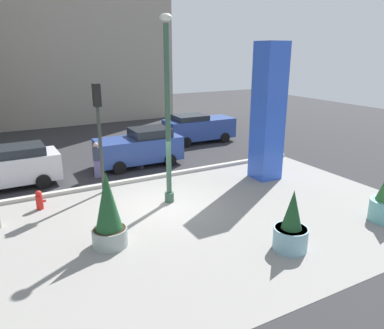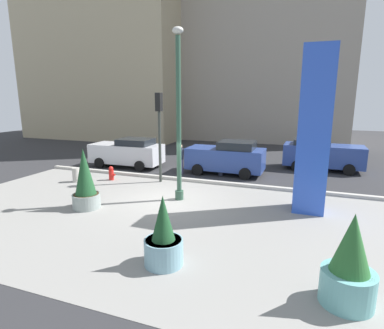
{
  "view_description": "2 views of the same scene",
  "coord_description": "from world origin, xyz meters",
  "px_view_note": "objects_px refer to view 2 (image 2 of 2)",
  "views": [
    {
      "loc": [
        -5.2,
        -12.19,
        5.82
      ],
      "look_at": [
        1.3,
        -0.17,
        1.55
      ],
      "focal_mm": 34.59,
      "sensor_mm": 36.0,
      "label": 1
    },
    {
      "loc": [
        5.46,
        -11.63,
        4.38
      ],
      "look_at": [
        1.12,
        0.11,
        1.62
      ],
      "focal_mm": 29.13,
      "sensor_mm": 36.0,
      "label": 2
    }
  ],
  "objects_px": {
    "car_curb_east": "(227,157)",
    "concrete_bollard": "(76,175)",
    "car_curb_west": "(322,154)",
    "traffic_light_far_side": "(159,123)",
    "art_pillar_blue": "(314,132)",
    "car_intersection": "(128,152)",
    "lamp_post": "(179,120)",
    "fire_hydrant": "(111,173)",
    "potted_plant_mid_plaza": "(163,239)",
    "potted_plant_near_right": "(349,267)",
    "pedestrian_on_sidewalk": "(180,157)",
    "pedestrian_crossing": "(221,159)",
    "potted_plant_near_left": "(85,183)"
  },
  "relations": [
    {
      "from": "potted_plant_near_left",
      "to": "car_curb_east",
      "type": "height_order",
      "value": "potted_plant_near_left"
    },
    {
      "from": "concrete_bollard",
      "to": "traffic_light_far_side",
      "type": "relative_size",
      "value": 0.16
    },
    {
      "from": "fire_hydrant",
      "to": "car_curb_west",
      "type": "bearing_deg",
      "value": 31.56
    },
    {
      "from": "potted_plant_near_right",
      "to": "fire_hydrant",
      "type": "height_order",
      "value": "potted_plant_near_right"
    },
    {
      "from": "art_pillar_blue",
      "to": "car_intersection",
      "type": "height_order",
      "value": "art_pillar_blue"
    },
    {
      "from": "car_curb_east",
      "to": "concrete_bollard",
      "type": "bearing_deg",
      "value": -147.14
    },
    {
      "from": "car_curb_west",
      "to": "pedestrian_crossing",
      "type": "relative_size",
      "value": 2.69
    },
    {
      "from": "potted_plant_mid_plaza",
      "to": "art_pillar_blue",
      "type": "bearing_deg",
      "value": 57.57
    },
    {
      "from": "lamp_post",
      "to": "car_curb_east",
      "type": "distance_m",
      "value": 5.82
    },
    {
      "from": "fire_hydrant",
      "to": "traffic_light_far_side",
      "type": "bearing_deg",
      "value": 12.74
    },
    {
      "from": "lamp_post",
      "to": "fire_hydrant",
      "type": "bearing_deg",
      "value": 159.79
    },
    {
      "from": "traffic_light_far_side",
      "to": "car_curb_west",
      "type": "xyz_separation_m",
      "value": [
        7.94,
        5.89,
        -2.11
      ]
    },
    {
      "from": "fire_hydrant",
      "to": "traffic_light_far_side",
      "type": "height_order",
      "value": "traffic_light_far_side"
    },
    {
      "from": "potted_plant_near_right",
      "to": "traffic_light_far_side",
      "type": "xyz_separation_m",
      "value": [
        -8.03,
        7.45,
        2.19
      ]
    },
    {
      "from": "pedestrian_on_sidewalk",
      "to": "potted_plant_mid_plaza",
      "type": "bearing_deg",
      "value": -70.2
    },
    {
      "from": "art_pillar_blue",
      "to": "pedestrian_crossing",
      "type": "relative_size",
      "value": 3.64
    },
    {
      "from": "car_curb_east",
      "to": "traffic_light_far_side",
      "type": "bearing_deg",
      "value": -133.55
    },
    {
      "from": "potted_plant_near_left",
      "to": "pedestrian_crossing",
      "type": "height_order",
      "value": "potted_plant_near_left"
    },
    {
      "from": "potted_plant_mid_plaza",
      "to": "potted_plant_near_right",
      "type": "distance_m",
      "value": 4.37
    },
    {
      "from": "lamp_post",
      "to": "concrete_bollard",
      "type": "relative_size",
      "value": 9.35
    },
    {
      "from": "traffic_light_far_side",
      "to": "potted_plant_near_left",
      "type": "bearing_deg",
      "value": -103.08
    },
    {
      "from": "car_curb_west",
      "to": "car_intersection",
      "type": "relative_size",
      "value": 1.0
    },
    {
      "from": "pedestrian_crossing",
      "to": "art_pillar_blue",
      "type": "bearing_deg",
      "value": -41.69
    },
    {
      "from": "car_intersection",
      "to": "lamp_post",
      "type": "bearing_deg",
      "value": -41.19
    },
    {
      "from": "traffic_light_far_side",
      "to": "car_curb_east",
      "type": "distance_m",
      "value": 4.55
    },
    {
      "from": "lamp_post",
      "to": "fire_hydrant",
      "type": "height_order",
      "value": "lamp_post"
    },
    {
      "from": "lamp_post",
      "to": "pedestrian_crossing",
      "type": "bearing_deg",
      "value": 83.21
    },
    {
      "from": "lamp_post",
      "to": "car_intersection",
      "type": "xyz_separation_m",
      "value": [
        -5.54,
        4.85,
        -2.5
      ]
    },
    {
      "from": "potted_plant_mid_plaza",
      "to": "car_curb_east",
      "type": "xyz_separation_m",
      "value": [
        -0.89,
        10.29,
        0.24
      ]
    },
    {
      "from": "car_curb_east",
      "to": "potted_plant_near_right",
      "type": "bearing_deg",
      "value": -63.18
    },
    {
      "from": "concrete_bollard",
      "to": "pedestrian_crossing",
      "type": "distance_m",
      "value": 7.78
    },
    {
      "from": "concrete_bollard",
      "to": "car_curb_west",
      "type": "distance_m",
      "value": 14.18
    },
    {
      "from": "car_curb_west",
      "to": "traffic_light_far_side",
      "type": "bearing_deg",
      "value": -143.42
    },
    {
      "from": "potted_plant_near_left",
      "to": "fire_hydrant",
      "type": "xyz_separation_m",
      "value": [
        -1.56,
        3.96,
        -0.69
      ]
    },
    {
      "from": "car_intersection",
      "to": "concrete_bollard",
      "type": "bearing_deg",
      "value": -98.29
    },
    {
      "from": "fire_hydrant",
      "to": "pedestrian_on_sidewalk",
      "type": "bearing_deg",
      "value": 42.01
    },
    {
      "from": "potted_plant_mid_plaza",
      "to": "potted_plant_near_right",
      "type": "relative_size",
      "value": 0.93
    },
    {
      "from": "lamp_post",
      "to": "art_pillar_blue",
      "type": "xyz_separation_m",
      "value": [
        5.22,
        0.53,
        -0.34
      ]
    },
    {
      "from": "traffic_light_far_side",
      "to": "car_intersection",
      "type": "distance_m",
      "value": 4.86
    },
    {
      "from": "concrete_bollard",
      "to": "car_intersection",
      "type": "distance_m",
      "value": 4.17
    },
    {
      "from": "potted_plant_mid_plaza",
      "to": "pedestrian_crossing",
      "type": "height_order",
      "value": "potted_plant_mid_plaza"
    },
    {
      "from": "potted_plant_near_left",
      "to": "concrete_bollard",
      "type": "bearing_deg",
      "value": 135.56
    },
    {
      "from": "potted_plant_near_right",
      "to": "pedestrian_on_sidewalk",
      "type": "relative_size",
      "value": 1.21
    },
    {
      "from": "potted_plant_near_left",
      "to": "traffic_light_far_side",
      "type": "bearing_deg",
      "value": 76.92
    },
    {
      "from": "potted_plant_near_left",
      "to": "car_curb_west",
      "type": "bearing_deg",
      "value": 49.25
    },
    {
      "from": "traffic_light_far_side",
      "to": "pedestrian_crossing",
      "type": "bearing_deg",
      "value": 42.91
    },
    {
      "from": "art_pillar_blue",
      "to": "car_curb_west",
      "type": "height_order",
      "value": "art_pillar_blue"
    },
    {
      "from": "art_pillar_blue",
      "to": "car_intersection",
      "type": "xyz_separation_m",
      "value": [
        -10.76,
        4.32,
        -2.17
      ]
    },
    {
      "from": "concrete_bollard",
      "to": "traffic_light_far_side",
      "type": "height_order",
      "value": "traffic_light_far_side"
    },
    {
      "from": "concrete_bollard",
      "to": "car_curb_west",
      "type": "relative_size",
      "value": 0.16
    }
  ]
}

